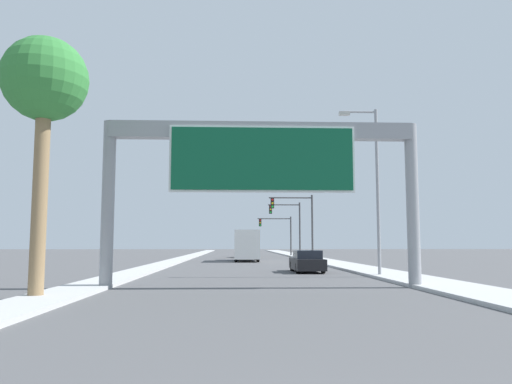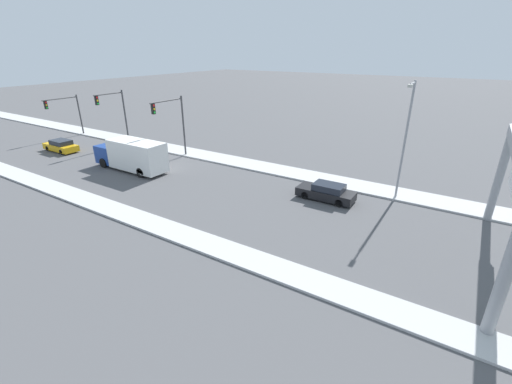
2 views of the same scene
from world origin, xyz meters
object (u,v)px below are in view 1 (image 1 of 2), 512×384
at_px(sign_gantry, 262,161).
at_px(truck_box_primary, 246,246).
at_px(traffic_light_mid_block, 290,221).
at_px(street_lamp_right, 373,179).
at_px(car_mid_left, 244,252).
at_px(traffic_light_far_intersection, 279,229).
at_px(palm_tree_foreground, 45,86).
at_px(car_near_right, 307,262).
at_px(traffic_light_near_intersection, 299,217).

bearing_deg(sign_gantry, truck_box_primary, 90.00).
xyz_separation_m(traffic_light_mid_block, street_lamp_right, (1.05, -33.45, 0.92)).
height_order(car_mid_left, traffic_light_far_intersection, traffic_light_far_intersection).
bearing_deg(palm_tree_foreground, street_lamp_right, 35.98).
distance_m(traffic_light_far_intersection, palm_tree_foreground, 55.50).
relative_size(car_near_right, truck_box_primary, 0.55).
bearing_deg(truck_box_primary, palm_tree_foreground, -102.56).
height_order(car_near_right, street_lamp_right, street_lamp_right).
xyz_separation_m(sign_gantry, traffic_light_mid_block, (5.57, 40.11, -0.80)).
bearing_deg(car_near_right, street_lamp_right, -57.12).
distance_m(car_mid_left, car_near_right, 32.81).
bearing_deg(sign_gantry, traffic_light_near_intersection, 79.87).
height_order(car_mid_left, palm_tree_foreground, palm_tree_foreground).
height_order(traffic_light_near_intersection, street_lamp_right, street_lamp_right).
relative_size(truck_box_primary, traffic_light_near_intersection, 1.27).
bearing_deg(street_lamp_right, sign_gantry, -134.80).
bearing_deg(traffic_light_far_intersection, sign_gantry, -95.83).
relative_size(truck_box_primary, palm_tree_foreground, 0.96).
bearing_deg(traffic_light_mid_block, traffic_light_far_intersection, 92.63).
bearing_deg(traffic_light_near_intersection, traffic_light_mid_block, 88.90).
xyz_separation_m(truck_box_primary, street_lamp_right, (6.62, -24.35, 3.86)).
xyz_separation_m(car_near_right, traffic_light_far_intersection, (1.61, 38.62, 3.18)).
xyz_separation_m(sign_gantry, traffic_light_near_intersection, (5.38, 30.11, -0.78)).
bearing_deg(sign_gantry, palm_tree_foreground, -154.07).
height_order(traffic_light_mid_block, street_lamp_right, street_lamp_right).
bearing_deg(car_mid_left, car_near_right, -83.88).
xyz_separation_m(truck_box_primary, palm_tree_foreground, (-7.75, -34.79, 5.67)).
relative_size(sign_gantry, street_lamp_right, 1.42).
relative_size(car_mid_left, palm_tree_foreground, 0.53).
relative_size(car_mid_left, street_lamp_right, 0.50).
bearing_deg(car_mid_left, sign_gantry, -90.00).
bearing_deg(traffic_light_near_intersection, truck_box_primary, 170.44).
height_order(car_mid_left, traffic_light_near_intersection, traffic_light_near_intersection).
distance_m(sign_gantry, car_near_right, 12.89).
bearing_deg(truck_box_primary, car_mid_left, 90.00).
height_order(sign_gantry, traffic_light_near_intersection, sign_gantry).
bearing_deg(car_near_right, traffic_light_far_intersection, 87.61).
relative_size(traffic_light_near_intersection, street_lamp_right, 0.72).
distance_m(sign_gantry, traffic_light_far_intersection, 50.40).
distance_m(truck_box_primary, traffic_light_mid_block, 11.06).
bearing_deg(car_near_right, sign_gantry, -106.94).
relative_size(car_near_right, traffic_light_far_intersection, 0.84).
bearing_deg(palm_tree_foreground, traffic_light_near_intersection, 68.82).
bearing_deg(car_mid_left, palm_tree_foreground, -99.19).
bearing_deg(sign_gantry, car_mid_left, 90.00).
relative_size(car_mid_left, car_near_right, 1.01).
bearing_deg(street_lamp_right, traffic_light_near_intersection, 93.02).
bearing_deg(car_near_right, truck_box_primary, 100.16).
relative_size(car_near_right, street_lamp_right, 0.50).
distance_m(traffic_light_near_intersection, palm_tree_foreground, 36.44).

